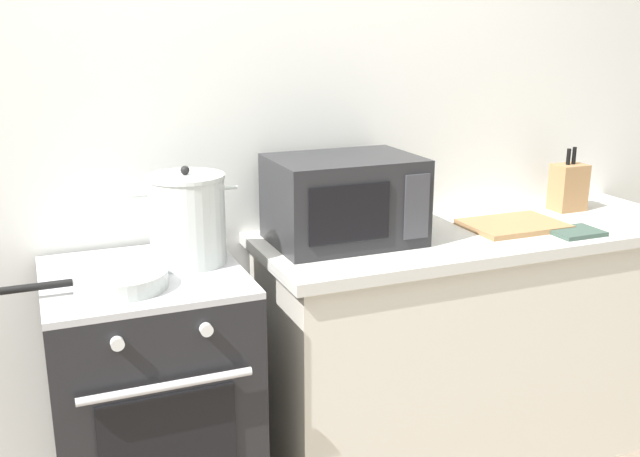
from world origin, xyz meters
name	(u,v)px	position (x,y,z in m)	size (l,w,h in m)	color
back_wall	(298,137)	(0.30, 0.97, 1.25)	(4.40, 0.10, 2.50)	silver
lower_cabinet_right	(475,348)	(0.90, 0.62, 0.44)	(1.64, 0.56, 0.88)	beige
countertop_right	(482,235)	(0.90, 0.62, 0.90)	(1.70, 0.60, 0.04)	beige
stove	(152,408)	(-0.35, 0.60, 0.46)	(0.60, 0.64, 0.92)	black
stock_pot	(187,219)	(-0.19, 0.65, 1.06)	(0.33, 0.25, 0.31)	silver
frying_pan	(119,280)	(-0.43, 0.50, 0.95)	(0.47, 0.27, 0.05)	silver
microwave	(344,200)	(0.36, 0.68, 1.07)	(0.50, 0.37, 0.30)	#232326
cutting_board	(513,225)	(1.02, 0.60, 0.93)	(0.36, 0.26, 0.02)	#997047
knife_block	(568,187)	(1.39, 0.74, 1.02)	(0.13, 0.10, 0.26)	#997047
oven_mitt	(576,232)	(1.18, 0.44, 0.93)	(0.18, 0.14, 0.02)	#384C42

